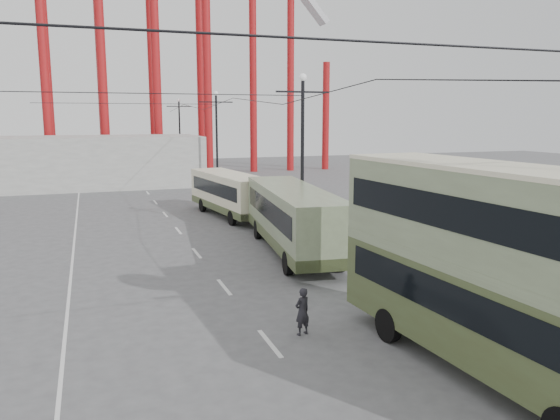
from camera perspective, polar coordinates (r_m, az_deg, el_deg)
name	(u,v)px	position (r m, az deg, el deg)	size (l,w,h in m)	color
ground	(359,401)	(14.38, 8.27, -19.11)	(160.00, 160.00, 0.00)	#505053
road_markings	(187,238)	(31.99, -9.69, -2.91)	(12.52, 120.00, 0.01)	silver
lamp_post_mid	(302,156)	(31.41, 2.35, 5.61)	(3.20, 0.44, 9.32)	black
lamp_post_far	(217,141)	(52.45, -6.62, 7.18)	(3.20, 0.44, 9.32)	black
lamp_post_distant	(180,134)	(74.06, -10.43, 7.80)	(3.20, 0.44, 9.32)	black
fairground_shed	(89,162)	(58.28, -19.37, 4.80)	(22.00, 10.00, 5.00)	#969691
double_decker_bus	(495,261)	(15.40, 21.59, -4.98)	(3.43, 10.75, 5.68)	#404826
single_decker_green	(293,216)	(27.93, 1.37, -0.68)	(4.08, 12.03, 3.33)	#6D7A59
single_decker_cream	(230,193)	(38.32, -5.27, 1.83)	(3.72, 9.93, 3.01)	beige
pedestrian	(302,311)	(17.72, 2.34, -10.54)	(0.57, 0.37, 1.55)	black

